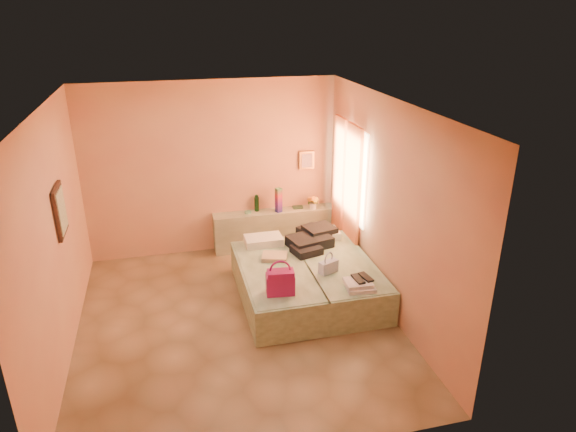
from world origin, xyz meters
name	(u,v)px	position (x,y,z in m)	size (l,w,h in m)	color
ground	(238,322)	(0.00, 0.00, 0.00)	(4.50, 4.50, 0.00)	#9D865E
room_walls	(241,177)	(0.21, 0.57, 1.79)	(4.02, 4.51, 2.81)	tan
headboard_ledge	(275,229)	(0.98, 2.10, 0.33)	(2.05, 0.30, 0.65)	#A0A98B
bed_left	(275,285)	(0.60, 0.40, 0.25)	(0.90, 2.00, 0.50)	#B3D0A7
bed_right	(337,277)	(1.50, 0.40, 0.25)	(0.90, 2.00, 0.50)	#B3D0A7
water_bottle	(257,203)	(0.69, 2.18, 0.78)	(0.07, 0.07, 0.27)	#123317
rainbow_box	(279,200)	(1.03, 2.04, 0.86)	(0.09, 0.09, 0.41)	#9F135F
small_dish	(248,212)	(0.53, 2.11, 0.66)	(0.11, 0.11, 0.03)	#539979
green_book	(298,207)	(1.38, 2.14, 0.66)	(0.17, 0.12, 0.03)	#213F2D
flower_vase	(313,201)	(1.62, 2.04, 0.78)	(0.20, 0.20, 0.26)	white
magenta_handbag	(280,282)	(0.52, -0.24, 0.66)	(0.35, 0.20, 0.33)	#9F135F
khaki_garment	(275,257)	(0.66, 0.69, 0.53)	(0.35, 0.28, 0.06)	tan
clothes_pile	(313,240)	(1.31, 0.97, 0.60)	(0.66, 0.66, 0.20)	black
blue_handbag	(328,267)	(1.27, 0.13, 0.58)	(0.26, 0.11, 0.17)	#425FA0
towel_stack	(360,285)	(1.52, -0.37, 0.55)	(0.35, 0.30, 0.10)	silver
sandal_pair	(362,278)	(1.57, -0.32, 0.61)	(0.19, 0.25, 0.03)	black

